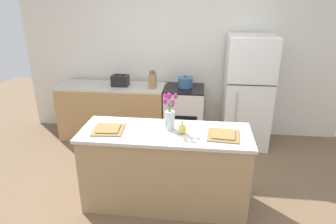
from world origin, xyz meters
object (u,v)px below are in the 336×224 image
Objects in this scene: pear_figurine at (182,129)px; knife_block at (153,81)px; flower_vase at (170,115)px; toaster at (120,80)px; stove_range at (184,114)px; plate_setting_right at (223,135)px; cooking_pot at (185,82)px; refrigerator at (247,92)px; plate_setting_left at (109,129)px.

pear_figurine is 1.69m from knife_block.
flower_vase is 1.48× the size of toaster.
plate_setting_right reaches higher than stove_range.
cooking_pot is (-0.08, 1.67, 0.02)m from pear_figurine.
pear_figurine is (0.14, -0.10, -0.11)m from flower_vase.
toaster is at bearing -179.94° from refrigerator.
knife_block is (-0.99, 1.60, 0.10)m from plate_setting_right.
refrigerator is 0.95m from cooking_pot.
pear_figurine is at bearing -87.15° from stove_range.
flower_vase reaches higher than knife_block.
stove_range is at bearing -96.22° from cooking_pot.
refrigerator reaches higher than plate_setting_right.
refrigerator reaches higher than flower_vase.
stove_range is at bearing 87.69° from flower_vase.
knife_block is at bearing -178.46° from refrigerator.
cooking_pot is (1.02, 0.05, -0.01)m from toaster.
plate_setting_right is at bearing 0.00° from plate_setting_left.
plate_setting_right is (0.42, -0.01, -0.04)m from pear_figurine.
pear_figurine is 0.49× the size of toaster.
flower_vase reaches higher than plate_setting_right.
pear_figurine is at bearing -87.39° from cooking_pot.
stove_range is 1.14m from toaster.
stove_range is at bearing 66.93° from plate_setting_left.
pear_figurine reaches higher than plate_setting_right.
cooking_pot is at bearing 67.34° from plate_setting_left.
flower_vase is at bearing 9.64° from plate_setting_left.
refrigerator is (0.95, 0.00, 0.40)m from stove_range.
refrigerator is 1.85m from pear_figurine.
plate_setting_left is at bearing -170.36° from flower_vase.
knife_block is (-0.49, -0.04, 0.55)m from stove_range.
flower_vase is 0.66m from plate_setting_left.
plate_setting_right is 1.26× the size of knife_block.
pear_figurine is 0.51× the size of knife_block.
stove_range is 3.27× the size of knife_block.
refrigerator reaches higher than stove_range.
refrigerator is 6.04× the size of toaster.
plate_setting_right is at bearing -1.64° from pear_figurine.
pear_figurine reaches higher than plate_setting_left.
cooking_pot is at bearing 9.58° from knife_block.
flower_vase is 1.58m from cooking_pot.
plate_setting_left reaches higher than stove_range.
toaster is (-0.31, 1.64, 0.07)m from plate_setting_left.
flower_vase is at bearing -92.31° from stove_range.
refrigerator is at bearing -2.71° from cooking_pot.
flower_vase is (-0.06, -1.53, 0.61)m from stove_range.
refrigerator is at bearing 1.54° from knife_block.
pear_figurine is at bearing -70.25° from knife_block.
refrigerator reaches higher than pear_figurine.
toaster reaches higher than pear_figurine.
flower_vase is at bearing 169.08° from plate_setting_right.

